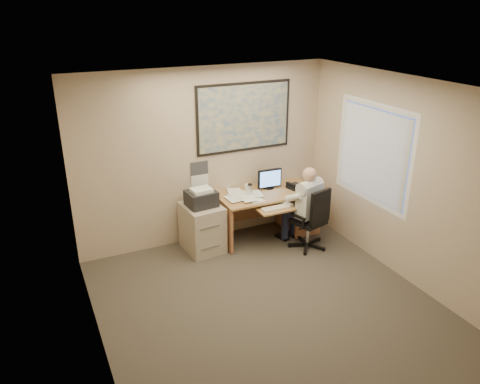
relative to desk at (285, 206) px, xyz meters
name	(u,v)px	position (x,y,z in m)	size (l,w,h in m)	color
room_shell	(278,213)	(-1.23, -1.90, 0.91)	(4.00, 4.50, 2.70)	#3C362E
desk	(285,206)	(0.00, 0.00, 0.00)	(1.60, 0.97, 1.07)	#AC8049
world_map	(244,117)	(-0.58, 0.33, 1.46)	(1.56, 0.03, 1.06)	#1E4C93
wall_calendar	(200,175)	(-1.33, 0.34, 0.64)	(0.28, 0.01, 0.42)	white
window_blinds	(372,154)	(0.74, -1.10, 1.11)	(0.06, 1.40, 1.30)	beige
filing_cabinet	(202,224)	(-1.45, -0.02, -0.01)	(0.58, 0.67, 1.01)	#B1A38E
office_chair	(309,231)	(0.04, -0.68, -0.15)	(0.73, 0.73, 1.00)	black
person	(308,208)	(0.05, -0.60, 0.20)	(0.54, 0.78, 1.29)	silver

